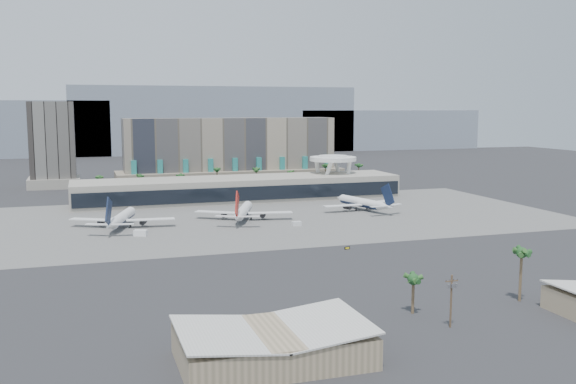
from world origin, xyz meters
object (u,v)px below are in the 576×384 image
object	(u,v)px
service_vehicle_b	(297,224)
service_vehicle_a	(140,233)
utility_pole	(451,296)
airliner_right	(363,203)
airliner_centre	(243,211)
airliner_left	(121,218)
taxiway_sign	(347,248)

from	to	relation	value
service_vehicle_b	service_vehicle_a	bearing A→B (deg)	179.36
utility_pole	airliner_right	bearing A→B (deg)	72.32
airliner_centre	airliner_left	bearing A→B (deg)	-156.37
service_vehicle_a	service_vehicle_b	world-z (taller)	service_vehicle_a
airliner_centre	service_vehicle_a	bearing A→B (deg)	-132.80
airliner_right	taxiway_sign	bearing A→B (deg)	-132.28
airliner_left	service_vehicle_b	distance (m)	71.47
utility_pole	airliner_right	distance (m)	163.43
utility_pole	airliner_left	size ratio (longest dim) A/B	0.28
service_vehicle_a	taxiway_sign	distance (m)	79.88
airliner_left	service_vehicle_b	xyz separation A→B (m)	(68.99, -18.43, -2.92)
utility_pole	service_vehicle_b	size ratio (longest dim) A/B	3.24
service_vehicle_b	airliner_left	bearing A→B (deg)	162.93
service_vehicle_b	utility_pole	bearing A→B (deg)	-95.16
airliner_centre	service_vehicle_b	distance (m)	27.14
airliner_right	taxiway_sign	distance (m)	85.85
airliner_centre	service_vehicle_b	world-z (taller)	airliner_centre
airliner_centre	service_vehicle_b	size ratio (longest dim) A/B	11.37
utility_pole	airliner_centre	distance (m)	147.82
airliner_centre	airliner_right	distance (m)	61.02
airliner_right	service_vehicle_b	size ratio (longest dim) A/B	11.29
service_vehicle_a	taxiway_sign	world-z (taller)	service_vehicle_a
airliner_left	service_vehicle_b	world-z (taller)	airliner_left
airliner_right	service_vehicle_b	distance (m)	51.71
utility_pole	service_vehicle_a	xyz separation A→B (m)	(-56.47, 125.28, -5.95)
utility_pole	airliner_centre	xyz separation A→B (m)	(-10.82, 147.39, -3.29)
utility_pole	taxiway_sign	distance (m)	80.77
utility_pole	airliner_left	world-z (taller)	airliner_left
taxiway_sign	service_vehicle_b	bearing A→B (deg)	83.95
utility_pole	taxiway_sign	size ratio (longest dim) A/B	5.86
airliner_left	airliner_right	bearing A→B (deg)	22.47
utility_pole	service_vehicle_b	xyz separation A→B (m)	(6.75, 126.91, -6.19)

